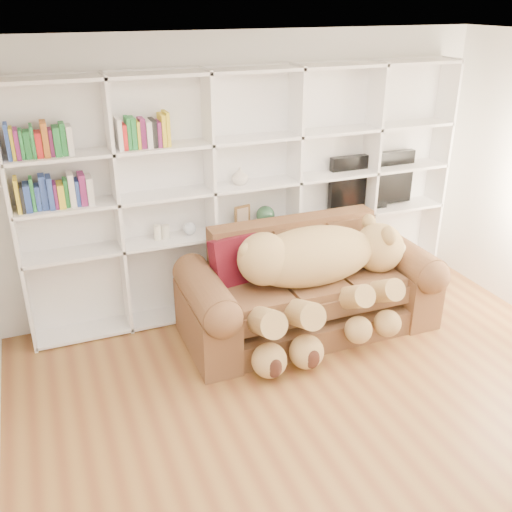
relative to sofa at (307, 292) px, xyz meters
name	(u,v)px	position (x,y,z in m)	size (l,w,h in m)	color
floor	(369,444)	(-0.30, -1.64, -0.38)	(5.00, 5.00, 0.00)	brown
ceiling	(411,53)	(-0.30, -1.64, 2.32)	(5.00, 5.00, 0.00)	white
wall_back	(246,174)	(-0.30, 0.86, 0.97)	(5.00, 0.02, 2.70)	white
bookshelf	(228,185)	(-0.54, 0.73, 0.93)	(4.43, 0.35, 2.40)	white
sofa	(307,292)	(0.00, 0.00, 0.00)	(2.40, 1.04, 1.01)	brown
teddy_bear	(318,270)	(-0.01, -0.20, 0.33)	(1.83, 1.00, 1.06)	tan
throw_pillow	(236,262)	(-0.66, 0.17, 0.37)	(0.46, 0.15, 0.46)	#500D13
tv	(371,181)	(1.09, 0.72, 0.78)	(1.00, 0.18, 0.59)	black
picture_frame	(242,216)	(-0.41, 0.67, 0.60)	(0.17, 0.03, 0.22)	brown
green_vase	(265,215)	(-0.16, 0.67, 0.58)	(0.19, 0.19, 0.19)	#2B5437
figurine_tall	(158,232)	(-1.27, 0.67, 0.56)	(0.07, 0.07, 0.15)	white
figurine_short	(166,232)	(-1.19, 0.67, 0.55)	(0.08, 0.08, 0.13)	white
snow_globe	(190,228)	(-0.95, 0.67, 0.55)	(0.12, 0.12, 0.12)	silver
shelf_vase	(240,176)	(-0.43, 0.67, 1.02)	(0.16, 0.16, 0.17)	beige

